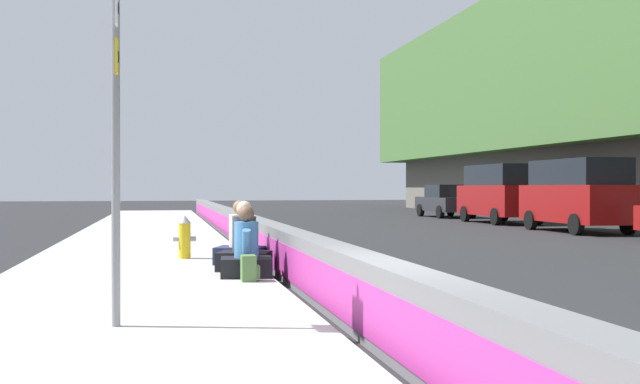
{
  "coord_description": "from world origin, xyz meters",
  "views": [
    {
      "loc": [
        -7.2,
        2.19,
        1.6
      ],
      "look_at": [
        9.46,
        -1.32,
        1.48
      ],
      "focal_mm": 42.11,
      "sensor_mm": 36.0,
      "label": 1
    }
  ],
  "objects_px": {
    "fire_hydrant": "(185,236)",
    "route_sign_post": "(116,128)",
    "backpack": "(249,268)",
    "seated_person_middle": "(244,249)",
    "seated_person_foreground": "(246,254)",
    "parked_car_midline": "(500,192)",
    "seated_person_rear": "(240,244)",
    "parked_car_far": "(446,201)",
    "parked_car_fourth": "(577,194)"
  },
  "relations": [
    {
      "from": "fire_hydrant",
      "to": "route_sign_post",
      "type": "bearing_deg",
      "value": 172.96
    },
    {
      "from": "fire_hydrant",
      "to": "backpack",
      "type": "bearing_deg",
      "value": -167.48
    },
    {
      "from": "seated_person_middle",
      "to": "backpack",
      "type": "distance_m",
      "value": 1.52
    },
    {
      "from": "seated_person_foreground",
      "to": "parked_car_midline",
      "type": "height_order",
      "value": "parked_car_midline"
    },
    {
      "from": "fire_hydrant",
      "to": "seated_person_rear",
      "type": "distance_m",
      "value": 1.64
    },
    {
      "from": "fire_hydrant",
      "to": "parked_car_midline",
      "type": "bearing_deg",
      "value": -43.15
    },
    {
      "from": "seated_person_foreground",
      "to": "backpack",
      "type": "bearing_deg",
      "value": 178.01
    },
    {
      "from": "seated_person_foreground",
      "to": "seated_person_rear",
      "type": "distance_m",
      "value": 2.04
    },
    {
      "from": "fire_hydrant",
      "to": "backpack",
      "type": "xyz_separation_m",
      "value": [
        -3.93,
        -0.87,
        -0.25
      ]
    },
    {
      "from": "seated_person_middle",
      "to": "parked_car_far",
      "type": "xyz_separation_m",
      "value": [
        23.98,
        -13.14,
        0.34
      ]
    },
    {
      "from": "route_sign_post",
      "to": "seated_person_middle",
      "type": "height_order",
      "value": "route_sign_post"
    },
    {
      "from": "parked_car_fourth",
      "to": "seated_person_rear",
      "type": "bearing_deg",
      "value": 127.16
    },
    {
      "from": "route_sign_post",
      "to": "parked_car_fourth",
      "type": "xyz_separation_m",
      "value": [
        15.83,
        -14.76,
        -0.86
      ]
    },
    {
      "from": "route_sign_post",
      "to": "parked_car_fourth",
      "type": "bearing_deg",
      "value": -43.0
    },
    {
      "from": "seated_person_rear",
      "to": "route_sign_post",
      "type": "bearing_deg",
      "value": 162.59
    },
    {
      "from": "seated_person_rear",
      "to": "parked_car_fourth",
      "type": "height_order",
      "value": "parked_car_fourth"
    },
    {
      "from": "seated_person_middle",
      "to": "parked_car_midline",
      "type": "bearing_deg",
      "value": -36.94
    },
    {
      "from": "seated_person_foreground",
      "to": "parked_car_far",
      "type": "relative_size",
      "value": 0.25
    },
    {
      "from": "route_sign_post",
      "to": "fire_hydrant",
      "type": "xyz_separation_m",
      "value": [
        7.39,
        -0.91,
        -1.62
      ]
    },
    {
      "from": "backpack",
      "to": "parked_car_midline",
      "type": "bearing_deg",
      "value": -34.86
    },
    {
      "from": "parked_car_midline",
      "to": "seated_person_rear",
      "type": "bearing_deg",
      "value": 141.3
    },
    {
      "from": "parked_car_fourth",
      "to": "parked_car_midline",
      "type": "bearing_deg",
      "value": -1.59
    },
    {
      "from": "route_sign_post",
      "to": "seated_person_rear",
      "type": "relative_size",
      "value": 2.99
    },
    {
      "from": "parked_car_far",
      "to": "seated_person_foreground",
      "type": "bearing_deg",
      "value": 152.07
    },
    {
      "from": "parked_car_fourth",
      "to": "parked_car_far",
      "type": "height_order",
      "value": "parked_car_fourth"
    },
    {
      "from": "fire_hydrant",
      "to": "seated_person_middle",
      "type": "bearing_deg",
      "value": -158.42
    },
    {
      "from": "seated_person_middle",
      "to": "backpack",
      "type": "bearing_deg",
      "value": 176.75
    },
    {
      "from": "seated_person_foreground",
      "to": "parked_car_far",
      "type": "xyz_separation_m",
      "value": [
        24.91,
        -13.2,
        0.36
      ]
    },
    {
      "from": "fire_hydrant",
      "to": "seated_person_rear",
      "type": "relative_size",
      "value": 0.73
    },
    {
      "from": "backpack",
      "to": "parked_car_fourth",
      "type": "relative_size",
      "value": 0.08
    },
    {
      "from": "fire_hydrant",
      "to": "parked_car_far",
      "type": "xyz_separation_m",
      "value": [
        21.56,
        -14.1,
        0.27
      ]
    },
    {
      "from": "seated_person_middle",
      "to": "parked_car_far",
      "type": "height_order",
      "value": "parked_car_far"
    },
    {
      "from": "seated_person_middle",
      "to": "seated_person_rear",
      "type": "height_order",
      "value": "seated_person_middle"
    },
    {
      "from": "backpack",
      "to": "parked_car_far",
      "type": "xyz_separation_m",
      "value": [
        25.49,
        -13.22,
        0.53
      ]
    },
    {
      "from": "seated_person_foreground",
      "to": "parked_car_far",
      "type": "distance_m",
      "value": 28.19
    },
    {
      "from": "route_sign_post",
      "to": "seated_person_middle",
      "type": "distance_m",
      "value": 5.58
    },
    {
      "from": "route_sign_post",
      "to": "parked_car_fourth",
      "type": "height_order",
      "value": "route_sign_post"
    },
    {
      "from": "parked_car_midline",
      "to": "parked_car_far",
      "type": "xyz_separation_m",
      "value": [
        6.6,
        -0.07,
        -0.49
      ]
    },
    {
      "from": "parked_car_midline",
      "to": "backpack",
      "type": "bearing_deg",
      "value": 145.14
    },
    {
      "from": "route_sign_post",
      "to": "parked_car_far",
      "type": "bearing_deg",
      "value": -27.4
    },
    {
      "from": "route_sign_post",
      "to": "seated_person_middle",
      "type": "xyz_separation_m",
      "value": [
        4.97,
        -1.87,
        -1.69
      ]
    },
    {
      "from": "backpack",
      "to": "parked_car_fourth",
      "type": "height_order",
      "value": "parked_car_fourth"
    },
    {
      "from": "parked_car_midline",
      "to": "seated_person_middle",
      "type": "bearing_deg",
      "value": 143.06
    },
    {
      "from": "seated_person_middle",
      "to": "seated_person_foreground",
      "type": "bearing_deg",
      "value": 175.96
    },
    {
      "from": "fire_hydrant",
      "to": "parked_car_far",
      "type": "height_order",
      "value": "parked_car_far"
    },
    {
      "from": "seated_person_rear",
      "to": "parked_car_midline",
      "type": "bearing_deg",
      "value": -38.7
    },
    {
      "from": "route_sign_post",
      "to": "seated_person_foreground",
      "type": "bearing_deg",
      "value": -24.03
    },
    {
      "from": "route_sign_post",
      "to": "seated_person_foreground",
      "type": "xyz_separation_m",
      "value": [
        4.05,
        -1.81,
        -1.71
      ]
    },
    {
      "from": "backpack",
      "to": "seated_person_rear",
      "type": "bearing_deg",
      "value": -2.68
    },
    {
      "from": "parked_car_far",
      "to": "backpack",
      "type": "bearing_deg",
      "value": 152.58
    }
  ]
}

